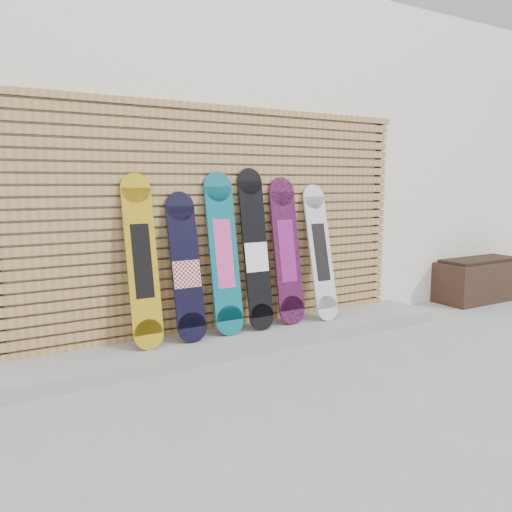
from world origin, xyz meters
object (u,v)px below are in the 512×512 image
at_px(planter_box, 479,280).
at_px(snowboard_5, 320,252).
at_px(snowboard_0, 142,261).
at_px(snowboard_1, 186,268).
at_px(snowboard_3, 256,250).
at_px(snowboard_2, 224,254).
at_px(snowboard_4, 287,251).

height_order(planter_box, snowboard_5, snowboard_5).
bearing_deg(snowboard_0, snowboard_5, -0.59).
xyz_separation_m(planter_box, snowboard_5, (-2.64, 0.02, 0.55)).
height_order(snowboard_1, snowboard_5, snowboard_5).
bearing_deg(snowboard_5, snowboard_0, 179.41).
relative_size(planter_box, snowboard_3, 0.79).
relative_size(snowboard_0, snowboard_2, 0.99).
relative_size(snowboard_0, snowboard_1, 1.12).
relative_size(snowboard_3, snowboard_4, 1.06).
distance_m(snowboard_1, snowboard_4, 1.12).
bearing_deg(snowboard_1, snowboard_0, 179.21).
relative_size(snowboard_1, snowboard_3, 0.86).
relative_size(planter_box, snowboard_5, 0.88).
height_order(snowboard_0, snowboard_1, snowboard_0).
bearing_deg(planter_box, snowboard_4, 178.97).
xyz_separation_m(snowboard_0, snowboard_1, (0.41, -0.01, -0.09)).
relative_size(snowboard_1, snowboard_5, 0.96).
bearing_deg(snowboard_0, planter_box, -0.50).
relative_size(snowboard_1, snowboard_4, 0.91).
bearing_deg(snowboard_2, snowboard_0, -179.49).
bearing_deg(snowboard_5, snowboard_2, 178.63).
height_order(snowboard_0, snowboard_5, snowboard_0).
xyz_separation_m(snowboard_4, snowboard_5, (0.41, -0.03, -0.04)).
height_order(planter_box, snowboard_0, snowboard_0).
height_order(snowboard_0, snowboard_3, snowboard_3).
distance_m(snowboard_0, snowboard_5, 1.93).
xyz_separation_m(snowboard_1, snowboard_2, (0.39, 0.01, 0.10)).
xyz_separation_m(snowboard_1, snowboard_5, (1.52, -0.01, 0.04)).
relative_size(planter_box, snowboard_4, 0.84).
bearing_deg(planter_box, snowboard_0, 179.50).
height_order(snowboard_2, snowboard_5, snowboard_2).
bearing_deg(snowboard_5, snowboard_4, 175.10).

